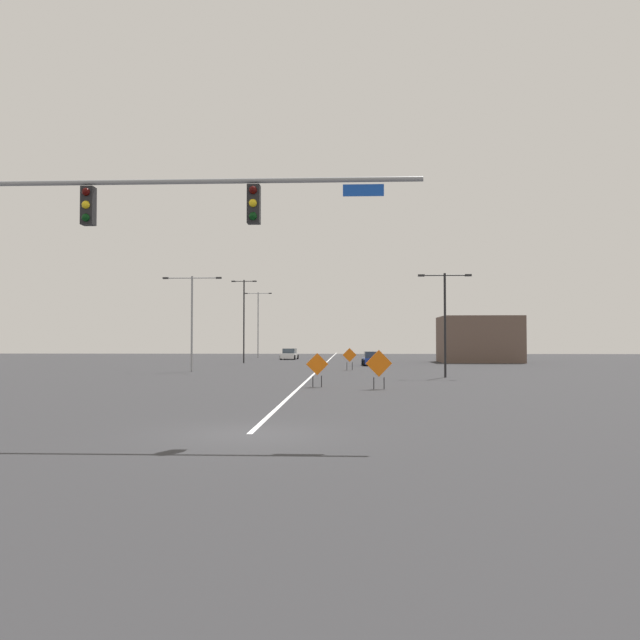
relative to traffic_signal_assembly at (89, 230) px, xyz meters
The scene contains 13 objects.
ground 7.08m from the traffic_signal_assembly, ahead, with size 215.29×215.29×0.00m, color #2D2D30.
road_centre_stripe 60.23m from the traffic_signal_assembly, 85.77° to the left, with size 0.16×119.60×0.01m.
traffic_signal_assembly is the anchor object (origin of this frame).
street_lamp_near_right 76.12m from the traffic_signal_assembly, 94.63° to the left, with size 4.00×0.24×9.55m.
street_lamp_mid_left 30.45m from the traffic_signal_assembly, 63.39° to the left, with size 3.63×0.24×7.13m.
street_lamp_far_right 35.14m from the traffic_signal_assembly, 99.33° to the left, with size 4.82×0.24×7.76m.
street_lamp_near_left 55.33m from the traffic_signal_assembly, 94.98° to the left, with size 2.85×0.24×9.39m.
construction_sign_median_near 18.98m from the traffic_signal_assembly, 73.14° to the left, with size 1.20×0.20×1.84m.
construction_sign_right_lane 18.94m from the traffic_signal_assembly, 62.15° to the left, with size 1.38×0.31×2.03m.
construction_sign_left_lane 38.99m from the traffic_signal_assembly, 79.43° to the left, with size 1.19×0.20×1.89m.
car_white_distant 69.97m from the traffic_signal_assembly, 90.81° to the left, with size 2.25×4.50×1.47m.
car_blue_far 49.47m from the traffic_signal_assembly, 78.97° to the left, with size 2.16×4.07×1.42m.
roadside_building_east 63.01m from the traffic_signal_assembly, 69.34° to the left, with size 8.94×7.65×5.34m.
Camera 1 is at (2.67, -17.22, 2.49)m, focal length 36.27 mm.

